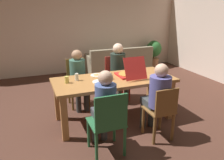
# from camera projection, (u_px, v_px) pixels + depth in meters

# --- Properties ---
(ground_plane) EXTENTS (20.00, 20.00, 0.00)m
(ground_plane) POSITION_uv_depth(u_px,v_px,m) (114.00, 118.00, 4.05)
(ground_plane) COLOR #4F2E23
(back_wall) EXTENTS (6.97, 0.12, 2.62)m
(back_wall) POSITION_uv_depth(u_px,v_px,m) (72.00, 29.00, 6.60)
(back_wall) COLOR beige
(back_wall) RESTS_ON ground
(side_wall_right) EXTENTS (0.12, 5.70, 2.62)m
(side_wall_right) POSITION_uv_depth(u_px,v_px,m) (224.00, 33.00, 5.73)
(side_wall_right) COLOR beige
(side_wall_right) RESTS_ON ground
(dining_table) EXTENTS (2.08, 0.90, 0.77)m
(dining_table) POSITION_uv_depth(u_px,v_px,m) (114.00, 85.00, 3.84)
(dining_table) COLOR #AF743D
(dining_table) RESTS_ON ground
(chair_0) EXTENTS (0.39, 0.41, 0.86)m
(chair_0) POSITION_uv_depth(u_px,v_px,m) (161.00, 112.00, 3.30)
(chair_0) COLOR brown
(chair_0) RESTS_ON ground
(person_0) EXTENTS (0.32, 0.53, 1.19)m
(person_0) POSITION_uv_depth(u_px,v_px,m) (157.00, 94.00, 3.34)
(person_0) COLOR #393E3F
(person_0) RESTS_ON ground
(chair_1) EXTENTS (0.40, 0.42, 0.95)m
(chair_1) POSITION_uv_depth(u_px,v_px,m) (77.00, 81.00, 4.52)
(chair_1) COLOR brown
(chair_1) RESTS_ON ground
(person_1) EXTENTS (0.31, 0.51, 1.17)m
(person_1) POSITION_uv_depth(u_px,v_px,m) (78.00, 75.00, 4.33)
(person_1) COLOR #353736
(person_1) RESTS_ON ground
(chair_2) EXTENTS (0.46, 0.44, 0.93)m
(chair_2) POSITION_uv_depth(u_px,v_px,m) (108.00, 122.00, 2.90)
(chair_2) COLOR #28663B
(chair_2) RESTS_ON ground
(person_2) EXTENTS (0.29, 0.48, 1.19)m
(person_2) POSITION_uv_depth(u_px,v_px,m) (104.00, 105.00, 2.98)
(person_2) COLOR #3F4045
(person_2) RESTS_ON ground
(chair_3) EXTENTS (0.46, 0.43, 0.93)m
(chair_3) POSITION_uv_depth(u_px,v_px,m) (116.00, 75.00, 4.85)
(chair_3) COLOR #AC3027
(chair_3) RESTS_ON ground
(person_3) EXTENTS (0.32, 0.50, 1.24)m
(person_3) POSITION_uv_depth(u_px,v_px,m) (119.00, 68.00, 4.66)
(person_3) COLOR #3B4036
(person_3) RESTS_ON ground
(pizza_box_0) EXTENTS (0.39, 0.55, 0.39)m
(pizza_box_0) POSITION_uv_depth(u_px,v_px,m) (129.00, 74.00, 3.91)
(pizza_box_0) COLOR red
(pizza_box_0) RESTS_ON dining_table
(plate_0) EXTENTS (0.23, 0.23, 0.03)m
(plate_0) POSITION_uv_depth(u_px,v_px,m) (97.00, 75.00, 3.98)
(plate_0) COLOR white
(plate_0) RESTS_ON dining_table
(plate_1) EXTENTS (0.24, 0.24, 0.01)m
(plate_1) POSITION_uv_depth(u_px,v_px,m) (100.00, 82.00, 3.64)
(plate_1) COLOR white
(plate_1) RESTS_ON dining_table
(drinking_glass_0) EXTENTS (0.06, 0.06, 0.12)m
(drinking_glass_0) POSITION_uv_depth(u_px,v_px,m) (77.00, 77.00, 3.69)
(drinking_glass_0) COLOR silver
(drinking_glass_0) RESTS_ON dining_table
(drinking_glass_1) EXTENTS (0.08, 0.08, 0.12)m
(drinking_glass_1) POSITION_uv_depth(u_px,v_px,m) (108.00, 76.00, 3.76)
(drinking_glass_1) COLOR #BB5127
(drinking_glass_1) RESTS_ON dining_table
(drinking_glass_2) EXTENTS (0.07, 0.07, 0.11)m
(drinking_glass_2) POSITION_uv_depth(u_px,v_px,m) (67.00, 80.00, 3.57)
(drinking_glass_2) COLOR #DDCC5A
(drinking_glass_2) RESTS_ON dining_table
(couch) EXTENTS (1.92, 0.82, 0.82)m
(couch) POSITION_uv_depth(u_px,v_px,m) (119.00, 64.00, 6.66)
(couch) COLOR gray
(couch) RESTS_ON ground
(potted_plant) EXTENTS (0.49, 0.49, 0.89)m
(potted_plant) POSITION_uv_depth(u_px,v_px,m) (154.00, 52.00, 7.36)
(potted_plant) COLOR #B3774F
(potted_plant) RESTS_ON ground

